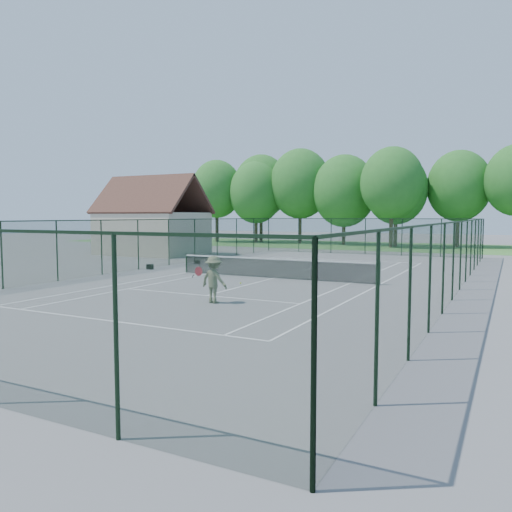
% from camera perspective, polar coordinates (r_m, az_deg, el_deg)
% --- Properties ---
extents(ground, '(140.00, 140.00, 0.00)m').
position_cam_1_polar(ground, '(25.97, 2.03, -2.54)').
color(ground, slate).
rests_on(ground, ground).
extents(grass_far, '(80.00, 16.00, 0.01)m').
position_cam_1_polar(grass_far, '(54.52, 15.61, 1.06)').
color(grass_far, '#4A873C').
rests_on(grass_far, ground).
extents(court_lines, '(11.05, 23.85, 0.01)m').
position_cam_1_polar(court_lines, '(25.97, 2.03, -2.53)').
color(court_lines, white).
rests_on(court_lines, ground).
extents(tennis_net, '(11.08, 0.08, 1.10)m').
position_cam_1_polar(tennis_net, '(25.90, 2.03, -1.28)').
color(tennis_net, black).
rests_on(tennis_net, ground).
extents(fence_enclosure, '(18.05, 36.05, 3.02)m').
position_cam_1_polar(fence_enclosure, '(25.82, 2.03, 0.89)').
color(fence_enclosure, '#183320').
rests_on(fence_enclosure, ground).
extents(utility_building, '(8.60, 6.27, 6.63)m').
position_cam_1_polar(utility_building, '(42.86, -11.77, 4.37)').
color(utility_building, beige).
rests_on(utility_building, ground).
extents(tree_line_far, '(39.40, 6.40, 9.70)m').
position_cam_1_polar(tree_line_far, '(54.49, 15.75, 7.36)').
color(tree_line_far, '#443020').
rests_on(tree_line_far, ground).
extents(sports_bag_a, '(0.39, 0.25, 0.31)m').
position_cam_1_polar(sports_bag_a, '(30.83, -12.03, -1.22)').
color(sports_bag_a, black).
rests_on(sports_bag_a, ground).
extents(sports_bag_b, '(0.36, 0.23, 0.27)m').
position_cam_1_polar(sports_bag_b, '(33.88, -6.76, -0.66)').
color(sports_bag_b, black).
rests_on(sports_bag_b, ground).
extents(tennis_player, '(1.80, 0.94, 1.75)m').
position_cam_1_polar(tennis_player, '(18.58, -4.82, -2.70)').
color(tennis_player, '#575D42').
rests_on(tennis_player, ground).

